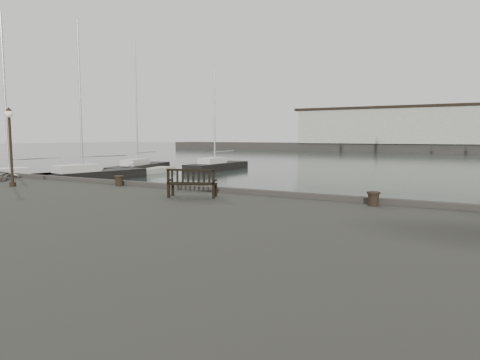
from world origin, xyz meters
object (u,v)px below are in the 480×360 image
object	(u,v)px
yacht_b	(140,170)
yacht_a	(16,183)
bollard_right	(373,199)
yacht_c	(89,178)
lamp_post	(10,136)
bench	(192,188)
yacht_d	(217,168)
bollard_left	(119,181)

from	to	relation	value
yacht_b	yacht_a	bearing A→B (deg)	-101.33
bollard_right	yacht_c	bearing A→B (deg)	155.80
yacht_b	yacht_c	bearing A→B (deg)	-90.40
lamp_post	yacht_a	xyz separation A→B (m)	(-12.26, 8.15, -3.45)
lamp_post	yacht_b	size ratio (longest dim) A/B	0.25
bench	bollard_right	bearing A→B (deg)	-10.09
lamp_post	yacht_a	distance (m)	15.12
bench	lamp_post	xyz separation A→B (m)	(-8.53, -1.04, 1.82)
yacht_a	yacht_d	distance (m)	20.67
bench	yacht_d	xyz separation A→B (m)	(-16.12, 27.25, -1.64)
yacht_a	yacht_b	xyz separation A→B (m)	(-0.93, 14.16, 0.01)
bollard_left	bollard_right	world-z (taller)	bollard_left
yacht_c	yacht_d	world-z (taller)	yacht_c
bench	yacht_c	distance (m)	23.20
yacht_b	bollard_right	bearing A→B (deg)	-51.12
bench	yacht_c	bearing A→B (deg)	125.64
lamp_post	yacht_d	bearing A→B (deg)	105.02
bollard_right	yacht_a	distance (m)	27.37
lamp_post	yacht_d	distance (m)	29.49
bench	bollard_left	bearing A→B (deg)	142.92
yacht_a	yacht_b	bearing A→B (deg)	102.08
bollard_right	yacht_b	bearing A→B (deg)	143.97
yacht_c	bench	bearing A→B (deg)	-23.18
bench	lamp_post	size ratio (longest dim) A/B	0.53
bollard_left	yacht_b	bearing A→B (deg)	130.36
yacht_b	lamp_post	bearing A→B (deg)	-74.50
bollard_right	yacht_d	bearing A→B (deg)	130.18
yacht_a	yacht_c	distance (m)	5.62
bench	lamp_post	distance (m)	8.78
yacht_c	yacht_a	bearing A→B (deg)	-94.16
bench	yacht_a	xyz separation A→B (m)	(-20.79, 7.11, -1.63)
bollard_left	yacht_b	xyz separation A→B (m)	(-16.94, 19.93, -1.53)
bollard_left	yacht_d	bearing A→B (deg)	113.63
bollard_left	yacht_c	xyz separation A→B (m)	(-14.66, 11.23, -1.53)
bollard_left	yacht_d	world-z (taller)	yacht_d
lamp_post	yacht_d	xyz separation A→B (m)	(-7.59, 28.29, -3.45)
yacht_a	yacht_b	distance (m)	14.19
yacht_b	yacht_d	xyz separation A→B (m)	(5.60, 5.98, -0.02)
yacht_a	yacht_d	size ratio (longest dim) A/B	1.11
bollard_right	yacht_b	distance (m)	34.17
yacht_a	yacht_c	world-z (taller)	yacht_c
bollard_left	yacht_c	bearing A→B (deg)	142.54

